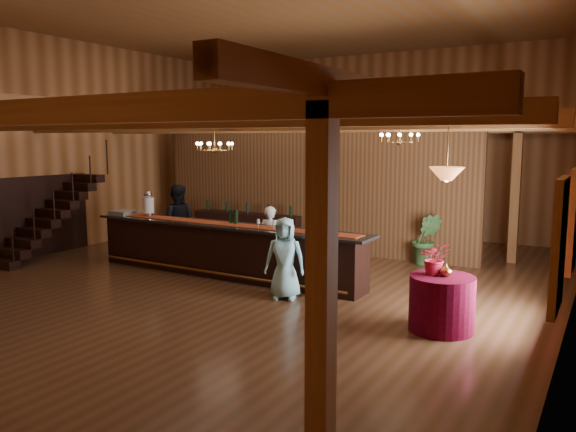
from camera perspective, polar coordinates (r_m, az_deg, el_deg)
The scene contains 29 objects.
floor at distance 11.87m, azimuth -4.00°, elevation -6.39°, with size 14.00×14.00×0.00m, color #563221.
ceiling at distance 11.80m, azimuth -4.27°, elevation 20.47°, with size 14.00×14.00×0.00m, color olive.
wall_back at distance 17.73m, azimuth 8.90°, elevation 7.19°, with size 12.00×0.10×5.50m, color #A3663A.
wall_left at distance 15.71m, azimuth -22.60°, elevation 6.63°, with size 0.10×14.00×5.50m, color #A3663A.
beam_grid at distance 11.94m, azimuth -2.75°, elevation 9.39°, with size 11.90×13.90×0.39m.
support_posts at distance 11.18m, azimuth -5.52°, elevation 1.05°, with size 9.20×10.20×3.20m.
partition_wall at distance 14.83m, azimuth 2.01°, elevation 2.54°, with size 9.00×0.18×3.10m, color brown.
window_right_front at distance 8.02m, azimuth 25.89°, elevation -2.71°, with size 0.12×1.05×1.75m, color white.
window_right_back at distance 10.59m, azimuth 27.05°, elevation -0.41°, with size 0.12×1.05×1.75m, color white.
staircase at distance 14.95m, azimuth -23.23°, elevation -0.17°, with size 1.00×2.80×2.00m.
backroom_boxes at distance 16.63m, azimuth 5.90°, elevation -0.47°, with size 4.10×0.60×1.10m.
tasting_bar at distance 12.08m, azimuth -6.52°, elevation -3.40°, with size 6.76×0.97×1.14m.
beverage_dispenser at distance 13.47m, azimuth -14.00°, elevation 1.19°, with size 0.26×0.26×0.60m.
glass_rack_tray at distance 13.94m, azimuth -16.34°, elevation 0.34°, with size 0.50×0.50×0.10m, color gray.
raffle_drum at distance 10.58m, azimuth 4.05°, elevation -0.95°, with size 0.34×0.24×0.30m.
bar_bottle_0 at distance 12.01m, azimuth -5.84°, elevation -0.05°, with size 0.07×0.07×0.30m, color black.
bar_bottle_1 at distance 11.94m, azimuth -5.40°, elevation -0.09°, with size 0.07×0.07×0.30m, color black.
bar_bottle_2 at distance 11.93m, azimuth -5.29°, elevation -0.10°, with size 0.07×0.07×0.30m, color black.
backbar_shelf at distance 15.56m, azimuth -4.13°, elevation -1.33°, with size 3.17×0.50×0.89m, color black.
round_table at distance 8.95m, azimuth 15.35°, elevation -8.56°, with size 0.98×0.98×0.85m, color maroon.
chandelier_left at distance 12.59m, azimuth -7.47°, elevation 7.06°, with size 0.80×0.80×0.60m.
chandelier_right at distance 11.60m, azimuth 11.27°, elevation 7.82°, with size 0.80×0.80×0.41m.
pendant_lamp at distance 8.62m, azimuth 15.82°, elevation 4.16°, with size 0.52×0.52×0.90m.
bartender at distance 12.21m, azimuth -1.80°, elevation -2.42°, with size 0.54×0.35×1.48m, color white.
staff_second at distance 13.90m, azimuth -11.20°, elevation -0.60°, with size 0.89×0.69×1.83m, color black.
guest at distance 10.25m, azimuth -0.32°, elevation -4.32°, with size 0.74×0.48×1.51m, color #93DBE7.
floor_plant at distance 13.43m, azimuth 13.88°, elevation -2.30°, with size 0.67×0.54×1.21m, color #355F2D.
table_flowers at distance 8.88m, azimuth 14.72°, elevation -4.15°, with size 0.46×0.40×0.51m, color red.
table_vase at distance 8.81m, azimuth 15.75°, elevation -4.94°, with size 0.15×0.15×0.31m, color #A47136.
Camera 1 is at (6.52, -9.49, 2.90)m, focal length 35.00 mm.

